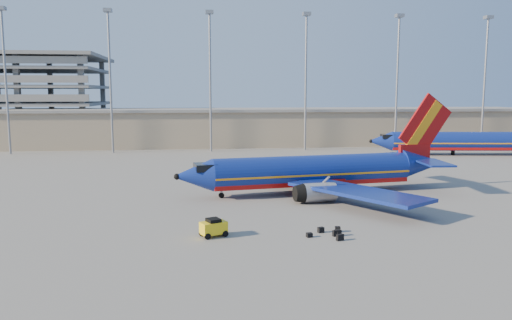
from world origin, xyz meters
name	(u,v)px	position (x,y,z in m)	size (l,w,h in m)	color
ground	(264,195)	(0.00, 0.00, 0.00)	(220.00, 220.00, 0.00)	slate
terminal_building	(273,126)	(10.00, 58.00, 4.32)	(122.00, 16.00, 8.50)	gray
light_mast_row	(259,66)	(5.00, 46.00, 17.55)	(101.60, 1.60, 28.65)	gray
aircraft_main	(318,172)	(6.83, 0.78, 2.59)	(35.66, 34.06, 12.12)	navy
aircraft_second	(458,141)	(43.00, 34.00, 2.75)	(35.31, 13.67, 11.99)	navy
baggage_tug	(214,227)	(-6.52, -16.61, 0.82)	(2.52, 2.07, 1.57)	yellow
luggage_pile	(332,233)	(3.54, -17.57, 0.25)	(3.38, 3.02, 0.54)	black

